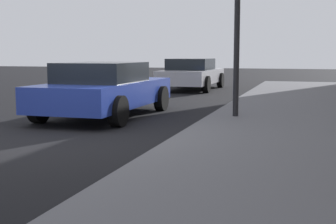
{
  "coord_description": "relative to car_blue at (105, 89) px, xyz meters",
  "views": [
    {
      "loc": [
        4.08,
        -6.88,
        1.47
      ],
      "look_at": [
        1.87,
        0.33,
        0.52
      ],
      "focal_mm": 49.53,
      "sensor_mm": 36.0,
      "label": 1
    }
  ],
  "objects": [
    {
      "name": "car_silver",
      "position": [
        -0.06,
        8.58,
        0.0
      ],
      "size": [
        2.05,
        4.49,
        1.27
      ],
      "color": "#B7B7BF",
      "rests_on": "ground_plane"
    },
    {
      "name": "ground_plane",
      "position": [
        0.51,
        -3.02,
        -0.65
      ],
      "size": [
        80.0,
        80.0,
        0.0
      ],
      "primitive_type": "plane",
      "color": "black"
    },
    {
      "name": "car_blue",
      "position": [
        0.0,
        0.0,
        0.0
      ],
      "size": [
        2.05,
        4.4,
        1.27
      ],
      "color": "#233899",
      "rests_on": "ground_plane"
    },
    {
      "name": "sidewalk",
      "position": [
        4.51,
        -3.02,
        -0.57
      ],
      "size": [
        4.0,
        32.0,
        0.15
      ],
      "primitive_type": "cube",
      "color": "#5B5B60",
      "rests_on": "ground_plane"
    }
  ]
}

